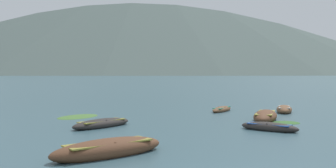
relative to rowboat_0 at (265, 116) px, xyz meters
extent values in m
plane|color=#385660|center=(-3.66, 1485.26, -0.24)|extent=(6000.00, 6000.00, 0.00)
cone|color=slate|center=(-582.92, 1504.01, 188.73)|extent=(1320.11, 1320.11, 377.94)
cone|color=#4C5B56|center=(-121.73, 1587.47, 242.44)|extent=(2026.87, 2026.87, 485.35)
ellipsoid|color=brown|center=(0.00, 0.00, -0.01)|extent=(2.78, 4.74, 0.77)
cube|color=olive|center=(0.00, 0.00, 0.22)|extent=(2.00, 3.41, 0.05)
cube|color=brown|center=(0.00, 0.00, 0.27)|extent=(0.93, 0.38, 0.04)
ellipsoid|color=brown|center=(2.59, 4.72, -0.04)|extent=(2.01, 3.55, 0.68)
cube|color=#B7B2A3|center=(2.59, 4.72, 0.17)|extent=(1.44, 2.55, 0.05)
cube|color=brown|center=(2.59, 4.72, 0.22)|extent=(0.76, 0.29, 0.04)
ellipsoid|color=#2D2826|center=(-9.79, -3.36, -0.07)|extent=(3.29, 3.81, 0.57)
cube|color=olive|center=(-9.79, -3.36, 0.11)|extent=(2.37, 2.74, 0.05)
cube|color=#2D2826|center=(-9.79, -3.36, 0.16)|extent=(0.66, 0.53, 0.04)
ellipsoid|color=brown|center=(-2.09, 5.32, -0.09)|extent=(2.31, 3.39, 0.49)
cube|color=#197A56|center=(-2.09, 5.32, 0.06)|extent=(1.66, 2.44, 0.05)
cube|color=brown|center=(-2.09, 5.32, 0.11)|extent=(0.55, 0.34, 0.04)
ellipsoid|color=#2D2826|center=(-0.88, -4.46, -0.08)|extent=(3.07, 2.59, 0.53)
cube|color=#28519E|center=(-0.88, -4.46, 0.08)|extent=(2.21, 1.87, 0.05)
cube|color=#2D2826|center=(-0.88, -4.46, 0.13)|extent=(0.46, 0.60, 0.04)
ellipsoid|color=brown|center=(-8.13, -10.52, -0.01)|extent=(4.24, 3.83, 0.77)
cube|color=olive|center=(-8.13, -10.52, 0.23)|extent=(3.05, 2.76, 0.05)
cube|color=brown|center=(-8.13, -10.52, 0.28)|extent=(0.63, 0.74, 0.04)
ellipsoid|color=#477033|center=(-12.36, 1.42, -0.24)|extent=(3.28, 4.07, 0.14)
ellipsoid|color=#38662D|center=(0.81, -1.50, -0.24)|extent=(2.31, 2.21, 0.14)
camera|label=1|loc=(-5.79, -23.67, 2.68)|focal=39.72mm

